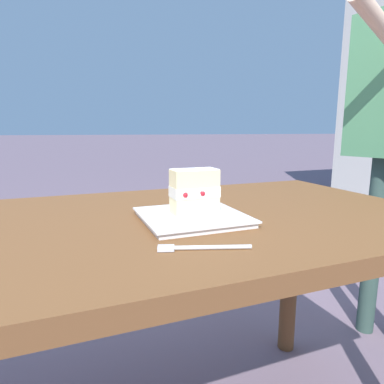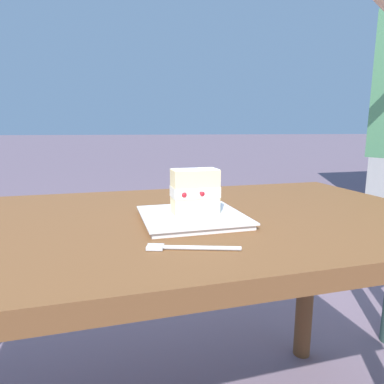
% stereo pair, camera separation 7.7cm
% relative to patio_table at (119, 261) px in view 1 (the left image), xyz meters
% --- Properties ---
extents(patio_table, '(1.66, 0.77, 0.75)m').
position_rel_patio_table_xyz_m(patio_table, '(0.00, 0.00, 0.00)').
color(patio_table, brown).
rests_on(patio_table, ground).
extents(dessert_plate, '(0.24, 0.24, 0.02)m').
position_rel_patio_table_xyz_m(dessert_plate, '(0.17, -0.06, 0.11)').
color(dessert_plate, white).
rests_on(dessert_plate, patio_table).
extents(cake_slice, '(0.11, 0.07, 0.11)m').
position_rel_patio_table_xyz_m(cake_slice, '(0.18, -0.05, 0.17)').
color(cake_slice, beige).
rests_on(cake_slice, dessert_plate).
extents(dessert_fork, '(0.17, 0.07, 0.01)m').
position_rel_patio_table_xyz_m(dessert_fork, '(0.11, -0.24, 0.10)').
color(dessert_fork, silver).
rests_on(dessert_fork, patio_table).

